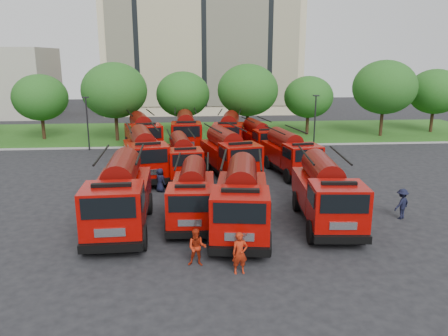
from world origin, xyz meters
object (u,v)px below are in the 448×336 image
object	(u,v)px
fire_truck_0	(120,195)
fire_truck_5	(182,157)
fire_truck_1	(192,194)
fire_truck_6	(229,153)
fire_truck_7	(290,153)
fire_truck_9	(186,131)
firefighter_1	(197,265)
firefighter_3	(400,218)
fire_truck_11	(259,137)
fire_truck_2	(241,199)
firefighter_5	(301,177)
fire_truck_3	(326,192)
fire_truck_8	(143,133)
firefighter_4	(161,192)
fire_truck_10	(229,132)
fire_truck_4	(145,154)
firefighter_2	(317,220)
firefighter_0	(240,273)

from	to	relation	value
fire_truck_0	fire_truck_5	xyz separation A→B (m)	(3.08, 9.69, -0.29)
fire_truck_1	fire_truck_6	xyz separation A→B (m)	(2.83, 9.11, 0.19)
fire_truck_7	fire_truck_9	xyz separation A→B (m)	(-7.94, 9.41, 0.19)
firefighter_1	firefighter_3	world-z (taller)	firefighter_3
fire_truck_11	fire_truck_9	bearing A→B (deg)	155.20
fire_truck_2	fire_truck_5	bearing A→B (deg)	114.15
fire_truck_5	firefighter_5	size ratio (longest dim) A/B	3.61
fire_truck_3	firefighter_5	distance (m)	9.46
fire_truck_8	fire_truck_9	size ratio (longest dim) A/B	1.03
fire_truck_2	firefighter_3	world-z (taller)	fire_truck_2
fire_truck_1	fire_truck_5	distance (m)	8.93
firefighter_4	fire_truck_6	bearing A→B (deg)	-97.01
fire_truck_11	firefighter_1	bearing A→B (deg)	-115.39
fire_truck_2	firefighter_3	size ratio (longest dim) A/B	4.60
fire_truck_9	fire_truck_11	xyz separation A→B (m)	(6.79, -1.82, -0.32)
fire_truck_10	firefighter_4	world-z (taller)	fire_truck_10
fire_truck_3	fire_truck_6	world-z (taller)	same
firefighter_5	fire_truck_1	bearing A→B (deg)	70.74
firefighter_3	firefighter_5	world-z (taller)	firefighter_5
fire_truck_0	firefighter_4	size ratio (longest dim) A/B	5.03
fire_truck_0	fire_truck_7	distance (m)	15.18
fire_truck_6	fire_truck_10	bearing A→B (deg)	71.58
fire_truck_5	firefighter_3	xyz separation A→B (m)	(12.18, -9.55, -1.54)
firefighter_1	firefighter_3	size ratio (longest dim) A/B	0.97
fire_truck_6	firefighter_5	xyz separation A→B (m)	(5.34, -0.77, -1.72)
fire_truck_4	firefighter_4	distance (m)	4.42
fire_truck_1	firefighter_2	bearing A→B (deg)	-0.99
fire_truck_3	fire_truck_9	world-z (taller)	fire_truck_9
firefighter_0	firefighter_5	distance (m)	15.84
fire_truck_8	firefighter_5	size ratio (longest dim) A/B	4.21
fire_truck_3	fire_truck_8	world-z (taller)	fire_truck_8
fire_truck_1	firefighter_1	size ratio (longest dim) A/B	4.08
fire_truck_0	fire_truck_7	bearing A→B (deg)	40.59
fire_truck_6	firefighter_2	size ratio (longest dim) A/B	4.64
fire_truck_2	fire_truck_4	distance (m)	12.52
fire_truck_0	fire_truck_8	distance (m)	18.97
fire_truck_11	firefighter_4	size ratio (longest dim) A/B	4.19
fire_truck_1	fire_truck_7	world-z (taller)	fire_truck_7
fire_truck_0	fire_truck_1	world-z (taller)	fire_truck_0
fire_truck_3	fire_truck_5	xyz separation A→B (m)	(-7.76, 9.81, -0.18)
fire_truck_10	firefighter_5	distance (m)	11.11
fire_truck_5	firefighter_4	xyz separation A→B (m)	(-1.44, -3.45, -1.54)
fire_truck_8	firefighter_0	size ratio (longest dim) A/B	4.52
fire_truck_7	fire_truck_8	distance (m)	14.85
fire_truck_2	fire_truck_5	world-z (taller)	fire_truck_2
fire_truck_0	fire_truck_10	world-z (taller)	fire_truck_0
fire_truck_0	fire_truck_11	distance (m)	20.45
fire_truck_3	firefighter_3	bearing A→B (deg)	8.21
fire_truck_7	firefighter_5	xyz separation A→B (m)	(0.66, -1.07, -1.60)
fire_truck_9	fire_truck_10	distance (m)	4.15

